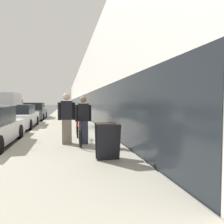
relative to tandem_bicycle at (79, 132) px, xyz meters
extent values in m
cube|color=#A39E8E|center=(-0.38, 18.48, -0.45)|extent=(3.51, 70.00, 0.15)
cube|color=silver|center=(6.42, 26.48, 2.57)|extent=(10.00, 70.00, 6.18)
cube|color=#1E2328|center=(1.46, 26.48, 0.73)|extent=(0.10, 63.00, 2.20)
torus|color=black|center=(0.00, 0.89, -0.03)|extent=(0.06, 0.68, 0.68)
torus|color=black|center=(0.00, -0.87, -0.03)|extent=(0.06, 0.68, 0.68)
cylinder|color=red|center=(0.00, 0.01, 0.18)|extent=(0.04, 1.49, 0.04)
cylinder|color=red|center=(0.00, -0.34, 0.08)|extent=(0.04, 0.89, 0.32)
cylinder|color=red|center=(0.00, -0.55, 0.32)|extent=(0.03, 0.03, 0.28)
cube|color=black|center=(0.00, -0.55, 0.46)|extent=(0.11, 0.22, 0.05)
cylinder|color=red|center=(0.00, 0.75, 0.33)|extent=(0.03, 0.03, 0.30)
cylinder|color=silver|center=(0.00, 0.75, 0.48)|extent=(0.52, 0.03, 0.03)
cube|color=#33384C|center=(0.14, -0.30, 0.02)|extent=(0.30, 0.21, 0.77)
cube|color=black|center=(0.14, -0.30, 0.70)|extent=(0.36, 0.21, 0.59)
cylinder|color=black|center=(-0.09, -0.30, 0.67)|extent=(0.09, 0.09, 0.56)
cylinder|color=black|center=(0.36, -0.30, 0.67)|extent=(0.09, 0.09, 0.56)
sphere|color=#936B51|center=(0.14, -0.30, 1.14)|extent=(0.21, 0.21, 0.21)
cube|color=#756B5B|center=(-0.41, -0.18, 0.04)|extent=(0.32, 0.23, 0.82)
cube|color=black|center=(-0.41, -0.18, 0.77)|extent=(0.39, 0.23, 0.63)
cylinder|color=black|center=(-0.65, -0.18, 0.74)|extent=(0.10, 0.10, 0.60)
cylinder|color=black|center=(-0.17, -0.18, 0.74)|extent=(0.10, 0.10, 0.60)
sphere|color=beige|center=(-0.41, -0.18, 1.23)|extent=(0.22, 0.22, 0.22)
cylinder|color=black|center=(0.48, 3.12, 0.04)|extent=(0.05, 0.05, 0.82)
cylinder|color=black|center=(0.48, 3.67, 0.04)|extent=(0.05, 0.05, 0.82)
cylinder|color=black|center=(0.48, 3.40, 0.45)|extent=(0.05, 0.55, 0.05)
torus|color=black|center=(0.55, 5.17, 0.02)|extent=(0.06, 0.77, 0.77)
torus|color=black|center=(0.55, 4.16, 0.02)|extent=(0.06, 0.77, 0.77)
cylinder|color=red|center=(0.55, 4.66, 0.25)|extent=(0.04, 0.86, 0.04)
cylinder|color=red|center=(0.55, 4.46, 0.14)|extent=(0.04, 0.52, 0.35)
cylinder|color=red|center=(0.55, 4.34, 0.41)|extent=(0.03, 0.03, 0.32)
cube|color=black|center=(0.55, 4.34, 0.57)|extent=(0.11, 0.22, 0.05)
cylinder|color=red|center=(0.55, 5.09, 0.42)|extent=(0.03, 0.03, 0.34)
cylinder|color=silver|center=(0.55, 5.09, 0.59)|extent=(0.52, 0.03, 0.03)
cube|color=black|center=(0.56, -2.45, 0.07)|extent=(0.56, 0.20, 0.89)
cube|color=black|center=(0.56, -2.09, 0.07)|extent=(0.56, 0.20, 0.89)
cylinder|color=#93704C|center=(0.56, -2.27, 0.51)|extent=(0.56, 0.03, 0.03)
cylinder|color=black|center=(-2.41, 2.14, -0.22)|extent=(0.22, 0.60, 0.60)
cube|color=white|center=(-3.22, 6.24, -0.01)|extent=(1.69, 4.63, 0.72)
cube|color=#1E2328|center=(-3.22, 6.24, 0.62)|extent=(1.46, 2.31, 0.55)
cylinder|color=black|center=(-4.01, 7.63, -0.22)|extent=(0.22, 0.60, 0.60)
cylinder|color=black|center=(-2.44, 7.63, -0.22)|extent=(0.22, 0.60, 0.60)
cylinder|color=black|center=(-2.44, 4.86, -0.22)|extent=(0.22, 0.60, 0.60)
cube|color=#4C5156|center=(-3.17, 12.00, 0.00)|extent=(1.74, 4.20, 0.74)
cube|color=#1E2328|center=(-3.17, 12.00, 0.69)|extent=(1.50, 2.10, 0.63)
cylinder|color=black|center=(-3.98, 13.26, -0.22)|extent=(0.22, 0.60, 0.60)
cylinder|color=black|center=(-2.37, 13.26, -0.22)|extent=(0.22, 0.60, 0.60)
cylinder|color=black|center=(-3.98, 10.74, -0.22)|extent=(0.22, 0.60, 0.60)
cylinder|color=black|center=(-2.37, 10.74, -0.22)|extent=(0.22, 0.60, 0.60)
cube|color=orange|center=(-8.66, 29.45, 0.59)|extent=(1.97, 1.71, 1.76)
cube|color=silver|center=(-8.66, 26.03, 1.06)|extent=(2.15, 5.13, 2.71)
cylinder|color=black|center=(-9.63, 29.01, -0.10)|extent=(0.28, 0.84, 0.84)
cylinder|color=black|center=(-7.69, 29.01, -0.10)|extent=(0.28, 0.84, 0.84)
cylinder|color=black|center=(-9.63, 25.00, -0.10)|extent=(0.28, 0.84, 0.84)
cylinder|color=black|center=(-7.69, 25.00, -0.10)|extent=(0.28, 0.84, 0.84)
camera|label=1|loc=(-0.43, -7.06, 1.05)|focal=32.00mm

